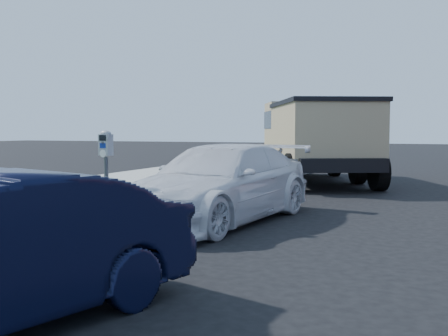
% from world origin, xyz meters
% --- Properties ---
extents(ground, '(120.00, 120.00, 0.00)m').
position_xyz_m(ground, '(0.00, 0.00, 0.00)').
color(ground, black).
rests_on(ground, ground).
extents(streetside, '(6.12, 50.00, 0.15)m').
position_xyz_m(streetside, '(-5.57, 2.00, 0.07)').
color(streetside, '#989890').
rests_on(streetside, ground).
extents(parking_meter, '(0.23, 0.17, 1.51)m').
position_xyz_m(parking_meter, '(-2.78, -0.51, 1.23)').
color(parking_meter, '#3F4247').
rests_on(parking_meter, ground).
extents(white_wagon, '(2.65, 5.04, 1.39)m').
position_xyz_m(white_wagon, '(-1.65, 1.41, 0.70)').
color(white_wagon, white).
rests_on(white_wagon, ground).
extents(dump_truck, '(5.02, 7.12, 2.64)m').
position_xyz_m(dump_truck, '(-1.65, 9.36, 1.48)').
color(dump_truck, black).
rests_on(dump_truck, ground).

